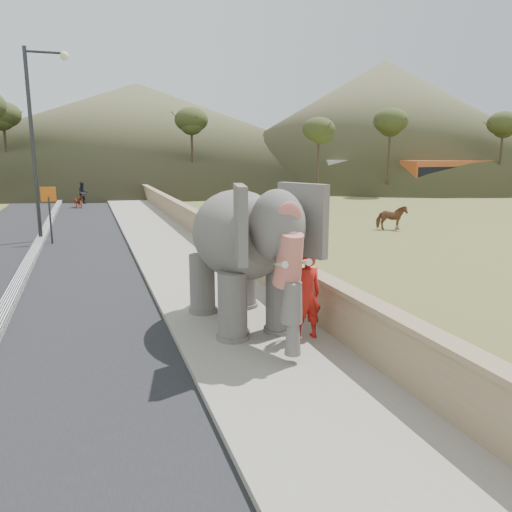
{
  "coord_description": "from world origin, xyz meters",
  "views": [
    {
      "loc": [
        -2.99,
        -9.2,
        3.75
      ],
      "look_at": [
        0.2,
        0.23,
        1.7
      ],
      "focal_mm": 35.0,
      "sensor_mm": 36.0,
      "label": 1
    }
  ],
  "objects_px": {
    "cow": "(391,218)",
    "elephant_and_man": "(240,254)",
    "lamppost": "(39,126)",
    "motorcyclist": "(80,198)"
  },
  "relations": [
    {
      "from": "cow",
      "to": "elephant_and_man",
      "type": "xyz_separation_m",
      "value": [
        -11.3,
        -11.25,
        1.03
      ]
    },
    {
      "from": "lamppost",
      "to": "motorcyclist",
      "type": "bearing_deg",
      "value": 84.9
    },
    {
      "from": "elephant_and_man",
      "to": "motorcyclist",
      "type": "xyz_separation_m",
      "value": [
        -3.46,
        27.24,
        -0.94
      ]
    },
    {
      "from": "cow",
      "to": "motorcyclist",
      "type": "bearing_deg",
      "value": 62.32
    },
    {
      "from": "lamppost",
      "to": "elephant_and_man",
      "type": "xyz_separation_m",
      "value": [
        4.71,
        -13.24,
        -3.23
      ]
    },
    {
      "from": "cow",
      "to": "elephant_and_man",
      "type": "height_order",
      "value": "elephant_and_man"
    },
    {
      "from": "lamppost",
      "to": "elephant_and_man",
      "type": "bearing_deg",
      "value": -70.42
    },
    {
      "from": "cow",
      "to": "elephant_and_man",
      "type": "distance_m",
      "value": 15.98
    },
    {
      "from": "lamppost",
      "to": "cow",
      "type": "bearing_deg",
      "value": -7.07
    },
    {
      "from": "lamppost",
      "to": "cow",
      "type": "height_order",
      "value": "lamppost"
    }
  ]
}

